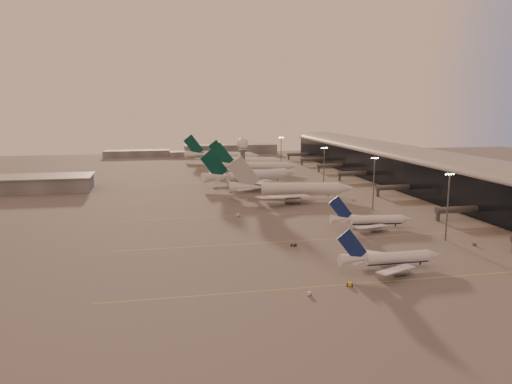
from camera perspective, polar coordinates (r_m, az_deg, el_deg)
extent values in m
plane|color=#4F4C4C|center=(169.96, 3.94, -6.58)|extent=(700.00, 700.00, 0.00)
cube|color=gold|center=(150.56, 18.85, -9.33)|extent=(180.00, 0.25, 0.02)
cube|color=gold|center=(188.84, 11.96, -5.08)|extent=(180.00, 0.25, 0.02)
cube|color=gold|center=(229.56, 7.50, -2.25)|extent=(180.00, 0.25, 0.02)
cube|color=gold|center=(271.64, 4.42, -0.28)|extent=(180.00, 0.25, 0.02)
cube|color=gold|center=(319.33, 1.96, 1.29)|extent=(180.00, 0.25, 0.02)
cube|color=black|center=(309.60, 17.95, 2.21)|extent=(36.00, 360.00, 18.00)
cylinder|color=gray|center=(308.58, 18.04, 3.87)|extent=(10.08, 360.00, 10.08)
cube|color=gray|center=(308.56, 18.04, 3.91)|extent=(40.00, 362.00, 0.80)
cylinder|color=#525459|center=(227.96, 22.26, -1.86)|extent=(22.00, 2.80, 2.80)
cube|color=#525459|center=(223.06, 20.08, -2.57)|extent=(1.20, 1.20, 4.40)
cylinder|color=#525459|center=(277.08, 15.64, 0.52)|extent=(22.00, 2.80, 2.80)
cube|color=#525459|center=(273.06, 13.75, -0.02)|extent=(1.20, 1.20, 4.40)
cylinder|color=#525459|center=(327.27, 11.19, 2.12)|extent=(22.00, 2.80, 2.80)
cube|color=#525459|center=(323.87, 9.54, 1.68)|extent=(1.20, 1.20, 4.40)
cylinder|color=#525459|center=(366.02, 8.66, 3.02)|extent=(22.00, 2.80, 2.80)
cube|color=#525459|center=(362.99, 7.17, 2.63)|extent=(1.20, 1.20, 4.40)
cylinder|color=#525459|center=(405.42, 6.62, 3.74)|extent=(22.00, 2.80, 2.80)
cube|color=#525459|center=(402.68, 5.26, 3.39)|extent=(1.20, 1.20, 4.40)
cylinder|color=#525459|center=(443.39, 5.01, 4.31)|extent=(22.00, 2.80, 2.80)
cube|color=#525459|center=(440.89, 3.75, 3.99)|extent=(1.20, 1.20, 4.40)
cube|color=slate|center=(309.65, -25.65, 0.77)|extent=(80.00, 25.00, 8.00)
cube|color=gray|center=(309.08, -25.71, 1.54)|extent=(82.00, 27.00, 0.60)
cylinder|color=#525459|center=(283.63, -1.53, 2.43)|extent=(2.60, 2.60, 22.00)
cylinder|color=#525459|center=(282.33, -1.54, 4.74)|extent=(5.20, 5.20, 1.20)
sphere|color=silver|center=(282.00, -1.54, 5.53)|extent=(6.40, 6.40, 6.40)
cylinder|color=#525459|center=(281.73, -1.55, 6.28)|extent=(0.16, 0.16, 2.00)
cylinder|color=#525459|center=(190.50, 21.06, -1.55)|extent=(0.56, 0.56, 25.00)
cube|color=#525459|center=(188.59, 21.28, 2.02)|extent=(3.60, 0.25, 0.25)
sphere|color=#FFEABF|center=(187.84, 20.89, 1.90)|extent=(0.56, 0.56, 0.56)
sphere|color=#FFEABF|center=(188.38, 21.15, 1.90)|extent=(0.56, 0.56, 0.56)
sphere|color=#FFEABF|center=(188.92, 21.40, 1.91)|extent=(0.56, 0.56, 0.56)
sphere|color=#FFEABF|center=(189.46, 21.66, 1.91)|extent=(0.56, 0.56, 0.56)
cylinder|color=#525459|center=(236.57, 13.31, 1.00)|extent=(0.56, 0.56, 25.00)
cube|color=#525459|center=(235.04, 13.43, 3.89)|extent=(3.60, 0.25, 0.25)
sphere|color=#FFEABF|center=(234.45, 13.09, 3.79)|extent=(0.56, 0.56, 0.56)
sphere|color=#FFEABF|center=(234.87, 13.31, 3.80)|extent=(0.56, 0.56, 0.56)
sphere|color=#FFEABF|center=(235.29, 13.53, 3.80)|extent=(0.56, 0.56, 0.56)
sphere|color=#FFEABF|center=(235.71, 13.75, 3.80)|extent=(0.56, 0.56, 0.56)
cylinder|color=#525459|center=(285.18, 7.77, 2.69)|extent=(0.56, 0.56, 25.00)
cube|color=#525459|center=(283.91, 7.83, 5.09)|extent=(3.60, 0.25, 0.25)
sphere|color=#FFEABF|center=(283.45, 7.54, 5.01)|extent=(0.56, 0.56, 0.56)
sphere|color=#FFEABF|center=(283.78, 7.73, 5.01)|extent=(0.56, 0.56, 0.56)
sphere|color=#FFEABF|center=(284.11, 7.92, 5.01)|extent=(0.56, 0.56, 0.56)
sphere|color=#FFEABF|center=(284.44, 8.11, 5.01)|extent=(0.56, 0.56, 0.56)
cylinder|color=#525459|center=(370.25, 2.88, 4.44)|extent=(0.56, 0.56, 25.00)
cube|color=#525459|center=(369.27, 2.89, 6.30)|extent=(3.60, 0.25, 0.25)
sphere|color=#FFEABF|center=(368.93, 2.66, 6.23)|extent=(0.56, 0.56, 0.56)
sphere|color=#FFEABF|center=(369.18, 2.82, 6.23)|extent=(0.56, 0.56, 0.56)
sphere|color=#FFEABF|center=(369.42, 2.97, 6.24)|extent=(0.56, 0.56, 0.56)
sphere|color=#FFEABF|center=(369.68, 3.12, 6.24)|extent=(0.56, 0.56, 0.56)
cube|color=slate|center=(479.28, -13.47, 4.32)|extent=(60.00, 18.00, 6.00)
cube|color=slate|center=(494.39, -2.93, 4.92)|extent=(90.00, 20.00, 9.00)
cube|color=slate|center=(470.33, -7.39, 4.34)|extent=(40.00, 15.00, 5.00)
cylinder|color=silver|center=(156.33, 15.86, -7.38)|extent=(20.21, 3.75, 3.43)
cylinder|color=navy|center=(156.55, 15.85, -7.65)|extent=(19.79, 2.78, 2.47)
cone|color=silver|center=(162.24, 19.64, -6.94)|extent=(3.96, 3.49, 3.43)
cone|color=silver|center=(150.11, 11.01, -7.73)|extent=(8.51, 3.56, 3.43)
cube|color=silver|center=(147.19, 15.70, -8.71)|extent=(14.40, 10.01, 1.08)
cylinder|color=gray|center=(150.47, 16.15, -8.95)|extent=(3.94, 2.29, 2.23)
cube|color=gray|center=(150.16, 16.16, -8.60)|extent=(0.27, 0.23, 1.37)
cube|color=silver|center=(161.50, 12.87, -6.90)|extent=(14.52, 9.65, 1.08)
cylinder|color=gray|center=(161.29, 13.95, -7.55)|extent=(3.94, 2.29, 2.23)
cube|color=gray|center=(161.01, 13.97, -7.22)|extent=(0.27, 0.23, 1.37)
cube|color=navy|center=(148.72, 10.91, -6.19)|extent=(9.42, 0.46, 10.23)
cube|color=silver|center=(146.71, 11.63, -8.14)|extent=(4.14, 3.07, 0.23)
cube|color=silver|center=(153.51, 10.44, -7.27)|extent=(4.15, 2.98, 0.23)
cylinder|color=black|center=(160.70, 18.25, -7.90)|extent=(0.45, 0.45, 0.90)
cylinder|color=black|center=(157.94, 14.96, -8.03)|extent=(1.00, 0.47, 0.99)
cylinder|color=black|center=(154.61, 15.64, -8.46)|extent=(1.00, 0.47, 0.99)
cylinder|color=silver|center=(203.74, 13.63, -3.22)|extent=(20.60, 5.71, 3.46)
cylinder|color=navy|center=(203.92, 13.62, -3.43)|extent=(20.09, 4.70, 2.49)
cone|color=silver|center=(207.94, 16.80, -3.10)|extent=(4.30, 3.88, 3.46)
cone|color=silver|center=(199.50, 9.70, -3.23)|extent=(8.86, 4.39, 3.46)
cube|color=silver|center=(194.47, 13.02, -4.01)|extent=(14.94, 8.58, 1.09)
cylinder|color=gray|center=(197.47, 13.51, -4.29)|extent=(4.16, 2.68, 2.25)
cube|color=gray|center=(197.24, 13.52, -4.01)|extent=(0.30, 0.26, 1.39)
cube|color=silver|center=(210.26, 11.59, -2.90)|extent=(14.06, 11.13, 1.09)
cylinder|color=gray|center=(209.47, 12.38, -3.42)|extent=(4.16, 2.68, 2.25)
cube|color=gray|center=(209.25, 12.39, -3.16)|extent=(0.30, 0.26, 1.39)
cube|color=navy|center=(198.47, 9.61, -2.03)|extent=(9.48, 1.38, 10.32)
cube|color=silver|center=(195.79, 10.00, -3.47)|extent=(4.20, 2.71, 0.23)
cube|color=silver|center=(203.20, 9.42, -2.95)|extent=(4.11, 3.36, 0.23)
cylinder|color=black|center=(206.88, 15.63, -3.78)|extent=(0.46, 0.46, 0.91)
cylinder|color=black|center=(205.61, 12.99, -3.74)|extent=(1.05, 0.56, 1.00)
cylinder|color=black|center=(201.92, 13.34, -4.00)|extent=(1.05, 0.56, 1.00)
cylinder|color=silver|center=(257.95, 5.00, 0.12)|extent=(39.80, 12.71, 6.14)
cylinder|color=silver|center=(258.19, 4.99, -0.19)|extent=(38.73, 10.88, 4.42)
cone|color=silver|center=(261.77, 10.10, 0.14)|extent=(8.54, 7.34, 6.14)
cone|color=silver|center=(256.02, -1.21, 0.25)|extent=(17.29, 8.84, 6.14)
cube|color=silver|center=(241.16, 3.19, -0.82)|extent=(28.85, 15.06, 1.82)
cylinder|color=gray|center=(245.87, 4.21, -1.21)|extent=(8.18, 5.22, 3.99)
cube|color=gray|center=(245.60, 4.21, -0.89)|extent=(0.33, 0.29, 2.46)
cube|color=silver|center=(273.24, 2.59, 0.48)|extent=(26.33, 22.45, 1.82)
cylinder|color=gray|center=(270.28, 3.66, -0.18)|extent=(8.18, 5.22, 3.99)
cube|color=gray|center=(270.04, 3.66, 0.12)|extent=(0.33, 0.29, 2.46)
cube|color=#A2A5AA|center=(254.88, -1.41, 1.86)|extent=(16.85, 3.22, 18.24)
cube|color=silver|center=(248.49, -1.27, -0.01)|extent=(8.11, 4.87, 0.25)
cube|color=silver|center=(263.49, -1.30, 0.57)|extent=(7.85, 6.76, 0.25)
cylinder|color=black|center=(260.81, 8.25, -0.68)|extent=(0.50, 0.50, 0.99)
cylinder|color=black|center=(260.39, 4.24, -0.61)|extent=(1.16, 0.67, 1.09)
cylinder|color=black|center=(256.13, 4.34, -0.79)|extent=(1.16, 0.67, 1.09)
cylinder|color=silver|center=(303.78, 0.11, 1.69)|extent=(38.89, 17.34, 6.25)
cylinder|color=silver|center=(303.99, 0.11, 1.43)|extent=(37.63, 15.44, 4.50)
cone|color=silver|center=(315.44, 3.80, 1.98)|extent=(9.01, 8.18, 6.25)
cone|color=silver|center=(291.59, -4.64, 1.46)|extent=(17.37, 10.74, 6.25)
cube|color=silver|center=(285.28, 0.00, 0.92)|extent=(24.50, 24.52, 1.85)
cylinder|color=gray|center=(291.29, 0.45, 0.60)|extent=(8.36, 6.08, 4.06)
cube|color=gray|center=(291.05, 0.45, 0.89)|extent=(0.39, 0.35, 2.50)
cube|color=silver|center=(313.97, -2.85, 1.75)|extent=(28.87, 11.75, 1.85)
cylinder|color=gray|center=(313.01, -1.76, 1.26)|extent=(8.36, 6.08, 4.06)
cube|color=gray|center=(312.79, -1.76, 1.52)|extent=(0.39, 0.35, 2.50)
cube|color=#05372F|center=(290.25, -4.81, 2.91)|extent=(16.55, 5.40, 18.50)
cube|color=silver|center=(284.69, -4.08, 1.29)|extent=(7.40, 7.18, 0.27)
cube|color=silver|center=(298.26, -5.28, 1.67)|extent=(7.85, 3.95, 0.27)
cylinder|color=black|center=(311.63, 2.48, 1.17)|extent=(0.54, 0.54, 1.08)
cylinder|color=black|center=(304.96, -0.62, 0.99)|extent=(1.29, 0.86, 1.19)
cylinder|color=black|center=(300.83, -0.20, 0.87)|extent=(1.29, 0.86, 1.19)
cylinder|color=silver|center=(352.57, 0.47, 2.81)|extent=(36.86, 14.55, 5.89)
cylinder|color=silver|center=(352.74, 0.47, 2.60)|extent=(35.75, 12.77, 4.24)
cone|color=silver|center=(352.50, 4.02, 2.79)|extent=(8.28, 7.43, 5.89)
cone|color=silver|center=(354.31, -3.73, 2.95)|extent=(16.28, 9.42, 5.89)
cube|color=silver|center=(337.92, -1.15, 2.32)|extent=(27.21, 12.37, 1.74)
cylinder|color=gray|center=(341.60, -0.36, 1.99)|extent=(7.78, 5.43, 3.83)
cube|color=gray|center=(341.41, -0.36, 2.22)|extent=(0.36, 0.32, 2.36)
cube|color=silver|center=(368.33, -0.85, 2.96)|extent=(23.81, 22.31, 1.74)
cylinder|color=gray|center=(364.82, -0.18, 2.51)|extent=(7.78, 5.43, 3.83)
cube|color=gray|center=(364.64, -0.18, 2.73)|extent=(0.36, 0.32, 2.36)
cube|color=#05372F|center=(353.59, -3.87, 4.08)|extent=(15.81, 4.27, 17.43)
cube|color=silver|center=(347.35, -3.90, 2.83)|extent=(7.46, 4.06, 0.25)
cube|color=silver|center=(361.29, -3.65, 3.11)|extent=(7.12, 6.57, 0.25)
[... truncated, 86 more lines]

